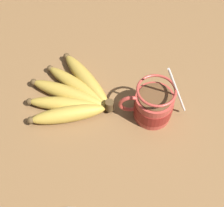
% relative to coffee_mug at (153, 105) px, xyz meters
% --- Properties ---
extents(table, '(1.04, 1.04, 0.03)m').
position_rel_coffee_mug_xyz_m(table, '(0.02, 0.01, -0.05)').
color(table, brown).
rests_on(table, ground).
extents(coffee_mug, '(0.16, 0.09, 0.17)m').
position_rel_coffee_mug_xyz_m(coffee_mug, '(0.00, 0.00, 0.00)').
color(coffee_mug, '#B23D33').
rests_on(coffee_mug, table).
extents(banana_bunch, '(0.21, 0.23, 0.04)m').
position_rel_coffee_mug_xyz_m(banana_bunch, '(0.19, -0.05, -0.02)').
color(banana_bunch, '#4C381E').
rests_on(banana_bunch, table).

